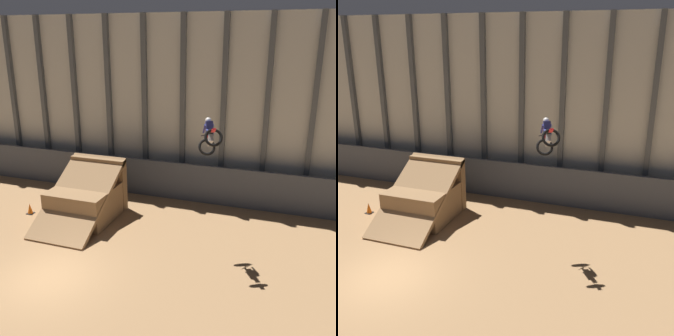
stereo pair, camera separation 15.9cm
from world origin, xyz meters
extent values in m
plane|color=#9E754C|center=(0.00, 0.00, 0.00)|extent=(60.00, 60.00, 0.00)
cube|color=beige|center=(0.00, 10.43, 5.17)|extent=(32.00, 0.12, 10.33)
cube|color=#4C5156|center=(-9.35, 10.23, 5.17)|extent=(0.28, 0.28, 10.33)
cube|color=#4C5156|center=(-7.02, 10.23, 5.17)|extent=(0.28, 0.28, 10.33)
cube|color=#4C5156|center=(-4.68, 10.23, 5.17)|extent=(0.28, 0.28, 10.33)
cube|color=#4C5156|center=(-2.34, 10.23, 5.17)|extent=(0.28, 0.28, 10.33)
cube|color=#4C5156|center=(0.00, 10.23, 5.17)|extent=(0.28, 0.28, 10.33)
cube|color=#4C5156|center=(2.34, 10.23, 5.17)|extent=(0.28, 0.28, 10.33)
cube|color=#4C5156|center=(4.68, 10.23, 5.17)|extent=(0.28, 0.28, 10.33)
cube|color=#4C5156|center=(7.02, 10.23, 5.17)|extent=(0.28, 0.28, 10.33)
cube|color=#4C5156|center=(9.35, 10.23, 5.17)|extent=(0.28, 0.28, 10.33)
cube|color=#474C56|center=(0.00, 9.28, 1.11)|extent=(31.36, 0.20, 2.23)
cube|color=#966F48|center=(-1.41, 5.42, 0.85)|extent=(3.07, 3.41, 1.71)
cube|color=olive|center=(-1.41, 6.87, 1.42)|extent=(3.13, 0.50, 2.84)
cube|color=#9E754C|center=(-1.41, 4.69, 1.42)|extent=(3.13, 4.97, 3.02)
torus|color=black|center=(5.15, 4.50, 4.66)|extent=(0.86, 0.73, 0.68)
torus|color=black|center=(5.66, 3.41, 5.38)|extent=(0.86, 0.73, 0.68)
cube|color=#B7B7BC|center=(5.40, 3.97, 5.15)|extent=(0.41, 0.61, 0.51)
cube|color=red|center=(5.30, 4.20, 5.23)|extent=(0.39, 0.54, 0.43)
cube|color=black|center=(5.44, 3.90, 5.45)|extent=(0.37, 0.56, 0.39)
cube|color=red|center=(5.64, 3.45, 5.65)|extent=(0.27, 0.37, 0.24)
cylinder|color=#B7B7BC|center=(5.17, 4.47, 4.96)|extent=(0.25, 0.45, 0.38)
cylinder|color=black|center=(5.13, 4.55, 5.18)|extent=(0.40, 0.57, 0.04)
cube|color=navy|center=(5.30, 4.18, 5.59)|extent=(0.37, 0.38, 0.53)
sphere|color=silver|center=(5.20, 4.41, 5.82)|extent=(0.39, 0.43, 0.36)
cylinder|color=navy|center=(5.23, 4.06, 5.34)|extent=(0.21, 0.29, 0.43)
cylinder|color=navy|center=(5.45, 4.16, 5.34)|extent=(0.21, 0.29, 0.43)
cylinder|color=navy|center=(5.07, 4.31, 5.49)|extent=(0.24, 0.39, 0.45)
cylinder|color=navy|center=(5.36, 4.45, 5.49)|extent=(0.24, 0.39, 0.45)
cube|color=black|center=(-4.53, 4.74, 0.01)|extent=(0.36, 0.36, 0.03)
cone|color=orange|center=(-4.53, 4.74, 0.31)|extent=(0.28, 0.28, 0.55)
camera|label=1|loc=(8.80, -11.11, 9.08)|focal=42.00mm
camera|label=2|loc=(8.95, -11.06, 9.08)|focal=42.00mm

